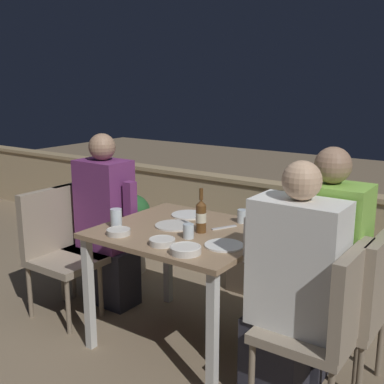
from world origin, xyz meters
The scene contains 23 objects.
ground_plane centered at (0.00, 0.00, 0.00)m, with size 16.00×16.00×0.00m, color #847056.
parapet_wall centered at (0.00, 1.65, 0.37)m, with size 9.00×0.18×0.73m.
dining_table centered at (0.00, 0.00, 0.65)m, with size 0.99×0.88×0.75m.
planter_hedge centered at (0.23, 0.99, 0.35)m, with size 0.84×0.47×0.62m.
chair_left_near centered at (-0.99, -0.16, 0.52)m, with size 0.46×0.46×0.88m.
chair_left_far centered at (-0.99, 0.14, 0.52)m, with size 0.46×0.46×0.88m.
person_purple_stripe centered at (-0.79, 0.14, 0.64)m, with size 0.47×0.26×1.27m.
chair_right_near centered at (0.95, -0.15, 0.52)m, with size 0.46×0.46×0.88m.
person_white_polo centered at (0.75, -0.15, 0.63)m, with size 0.51×0.26×1.27m.
chair_right_far centered at (1.00, 0.13, 0.52)m, with size 0.46×0.46×0.88m.
person_green_blouse centered at (0.80, 0.13, 0.65)m, with size 0.48×0.26×1.30m.
beer_bottle centered at (0.10, 0.01, 0.85)m, with size 0.06×0.06×0.27m.
plate_0 centered at (-0.16, 0.26, 0.75)m, with size 0.23×0.23×0.01m.
plate_1 centered at (-0.10, 0.01, 0.75)m, with size 0.23×0.23×0.01m.
plate_2 centered at (0.35, -0.12, 0.75)m, with size 0.22×0.22×0.01m.
bowl_0 centered at (0.05, -0.30, 0.77)m, with size 0.14×0.14×0.04m.
bowl_1 centered at (-0.26, -0.30, 0.77)m, with size 0.14×0.14×0.03m.
bowl_2 centered at (0.24, -0.33, 0.77)m, with size 0.17×0.17×0.04m.
glass_cup_0 centered at (-0.37, -0.21, 0.81)m, with size 0.07×0.07×0.12m.
glass_cup_1 centered at (0.11, -0.12, 0.79)m, with size 0.06×0.06×0.08m.
glass_cup_2 centered at (0.21, 0.32, 0.79)m, with size 0.06×0.06×0.08m.
fork_0 centered at (0.18, 0.15, 0.75)m, with size 0.10×0.16×0.01m.
potted_plant centered at (-1.08, 0.68, 0.42)m, with size 0.35×0.35×0.69m.
Camera 1 is at (1.62, -2.25, 1.63)m, focal length 45.00 mm.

